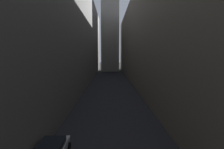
% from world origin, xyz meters
% --- Properties ---
extents(ground_plane, '(264.00, 264.00, 0.00)m').
position_xyz_m(ground_plane, '(0.00, 48.00, 0.00)').
color(ground_plane, '#232326').
extents(building_block_left, '(11.61, 108.00, 25.41)m').
position_xyz_m(building_block_left, '(-11.31, 50.00, 12.70)').
color(building_block_left, slate).
rests_on(building_block_left, ground).
extents(building_block_right, '(11.61, 108.00, 22.65)m').
position_xyz_m(building_block_right, '(11.31, 50.00, 11.32)').
color(building_block_right, '#756B5B').
rests_on(building_block_right, ground).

